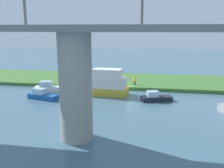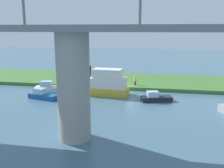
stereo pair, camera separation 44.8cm
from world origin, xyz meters
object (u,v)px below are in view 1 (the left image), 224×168
(bridge_pylon, at_px, (76,88))
(pontoon_yellow, at_px, (49,88))
(mooring_post, at_px, (94,80))
(person_on_bank, at_px, (135,80))
(motorboat_white, at_px, (156,97))
(houseboat_blue, at_px, (102,84))
(skiff_small, at_px, (42,95))

(bridge_pylon, bearing_deg, pontoon_yellow, -58.61)
(mooring_post, bearing_deg, person_on_bank, 177.32)
(person_on_bank, distance_m, motorboat_white, 7.36)
(bridge_pylon, bearing_deg, mooring_post, -80.02)
(mooring_post, distance_m, pontoon_yellow, 7.20)
(person_on_bank, distance_m, pontoon_yellow, 12.83)
(motorboat_white, xyz_separation_m, pontoon_yellow, (15.35, -2.40, 0.08))
(mooring_post, distance_m, houseboat_blue, 5.48)
(motorboat_white, bearing_deg, pontoon_yellow, -8.88)
(skiff_small, distance_m, pontoon_yellow, 4.06)
(bridge_pylon, relative_size, houseboat_blue, 1.11)
(bridge_pylon, height_order, motorboat_white, bridge_pylon)
(person_on_bank, relative_size, houseboat_blue, 0.18)
(person_on_bank, relative_size, skiff_small, 0.33)
(bridge_pylon, distance_m, mooring_post, 19.81)
(mooring_post, relative_size, pontoon_yellow, 0.22)
(bridge_pylon, distance_m, houseboat_blue, 14.65)
(mooring_post, height_order, skiff_small, mooring_post)
(mooring_post, relative_size, skiff_small, 0.24)
(skiff_small, relative_size, pontoon_yellow, 0.91)
(houseboat_blue, relative_size, pontoon_yellow, 1.68)
(houseboat_blue, relative_size, skiff_small, 1.85)
(mooring_post, relative_size, motorboat_white, 0.25)
(houseboat_blue, bearing_deg, person_on_bank, -131.67)
(bridge_pylon, bearing_deg, person_on_bank, -99.35)
(houseboat_blue, bearing_deg, skiff_small, 26.19)
(bridge_pylon, height_order, mooring_post, bridge_pylon)
(mooring_post, bearing_deg, skiff_small, 60.44)
(person_on_bank, height_order, mooring_post, person_on_bank)
(bridge_pylon, relative_size, mooring_post, 8.42)
(person_on_bank, bearing_deg, skiff_small, 35.79)
(person_on_bank, height_order, houseboat_blue, houseboat_blue)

